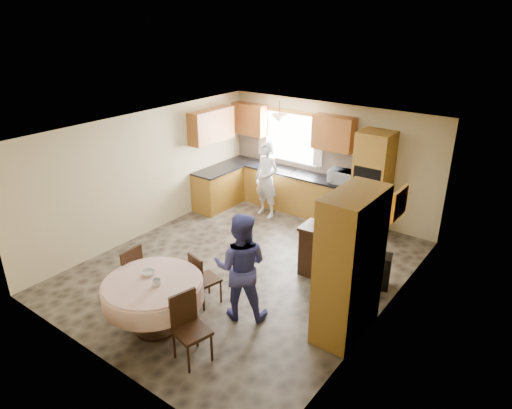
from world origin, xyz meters
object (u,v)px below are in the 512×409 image
object	(u,v)px
chair_back	(202,277)
person_sink	(267,180)
cupboard	(350,265)
chair_right	(188,324)
chair_left	(129,273)
dining_table	(153,292)
sideboard	(334,257)
oven_tower	(372,183)
person_dining	(241,267)

from	to	relation	value
chair_back	person_sink	world-z (taller)	person_sink
cupboard	person_sink	distance (m)	4.15
chair_back	chair_right	bearing A→B (deg)	137.78
chair_right	chair_left	bearing A→B (deg)	92.42
person_sink	dining_table	bearing A→B (deg)	-69.04
sideboard	chair_back	bearing A→B (deg)	-128.11
chair_left	chair_right	size ratio (longest dim) A/B	1.04
sideboard	chair_left	bearing A→B (deg)	-134.69
sideboard	dining_table	distance (m)	3.08
dining_table	chair_right	distance (m)	0.82
chair_back	person_sink	distance (m)	3.55
oven_tower	cupboard	xyz separation A→B (m)	(1.07, -3.21, 0.01)
sideboard	person_sink	xyz separation A→B (m)	(-2.45, 1.47, 0.42)
chair_back	person_dining	size ratio (longest dim) A/B	0.52
sideboard	dining_table	size ratio (longest dim) A/B	0.84
chair_left	chair_right	xyz separation A→B (m)	(1.60, -0.33, -0.02)
chair_back	oven_tower	bearing A→B (deg)	-91.23
person_sink	person_dining	bearing A→B (deg)	-53.28
chair_left	chair_back	bearing A→B (deg)	121.20
dining_table	person_dining	size ratio (longest dim) A/B	0.84
oven_tower	person_sink	xyz separation A→B (m)	(-2.16, -0.62, -0.21)
person_dining	chair_back	bearing A→B (deg)	-16.75
sideboard	person_sink	size ratio (longest dim) A/B	0.70
cupboard	person_sink	bearing A→B (deg)	141.28
dining_table	chair_right	bearing A→B (deg)	-8.87
dining_table	chair_back	xyz separation A→B (m)	(0.12, 0.85, -0.14)
person_dining	chair_right	bearing A→B (deg)	61.80
dining_table	chair_left	xyz separation A→B (m)	(-0.80, 0.20, -0.08)
dining_table	chair_right	world-z (taller)	chair_right
oven_tower	sideboard	world-z (taller)	oven_tower
dining_table	person_sink	distance (m)	4.33
person_sink	person_dining	xyz separation A→B (m)	(1.81, -3.20, -0.01)
oven_tower	chair_right	world-z (taller)	oven_tower
person_sink	person_dining	distance (m)	3.68
chair_right	person_dining	size ratio (longest dim) A/B	0.57
sideboard	dining_table	bearing A→B (deg)	-120.90
cupboard	oven_tower	bearing A→B (deg)	108.42
chair_right	person_dining	bearing A→B (deg)	14.78
sideboard	cupboard	distance (m)	1.51
person_sink	chair_right	bearing A→B (deg)	-59.88
cupboard	chair_left	distance (m)	3.36
oven_tower	chair_back	size ratio (longest dim) A/B	2.41
cupboard	chair_right	world-z (taller)	cupboard
person_sink	chair_back	bearing A→B (deg)	-63.81
sideboard	chair_back	world-z (taller)	chair_back
oven_tower	chair_right	distance (m)	4.98
chair_left	chair_right	distance (m)	1.63
cupboard	dining_table	bearing A→B (deg)	-143.90
oven_tower	chair_left	world-z (taller)	oven_tower
chair_left	person_sink	xyz separation A→B (m)	(-0.23, 4.00, 0.30)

